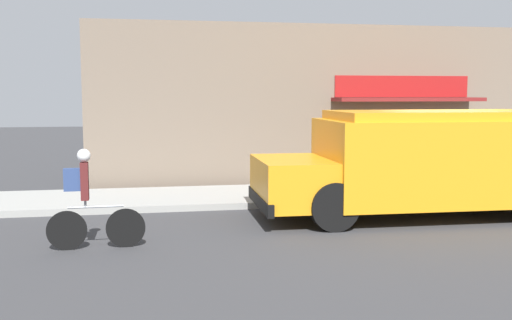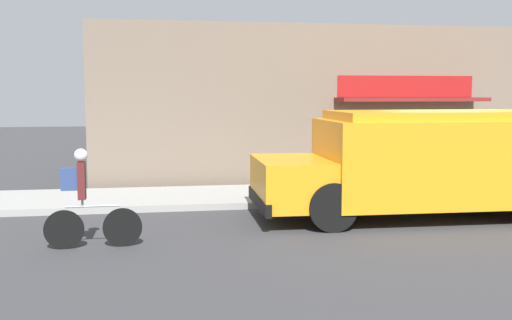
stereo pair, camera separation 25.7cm
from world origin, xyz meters
name	(u,v)px [view 2 (the right image)]	position (x,y,z in m)	size (l,w,h in m)	color
ground_plane	(438,203)	(0.00, 0.00, 0.00)	(70.00, 70.00, 0.00)	#38383A
sidewalk	(414,191)	(0.00, 1.31, 0.07)	(28.00, 2.62, 0.14)	#999993
storefront	(391,105)	(0.01, 3.01, 2.19)	(16.23, 1.08, 4.35)	#756656
school_bus	(431,161)	(-0.86, -1.34, 1.15)	(6.57, 2.91, 2.15)	orange
cyclist	(85,200)	(-7.49, -2.81, 0.80)	(1.56, 0.21, 1.63)	black
trash_bin	(358,171)	(-1.29, 1.89, 0.53)	(0.55, 0.55, 0.78)	#2D5138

